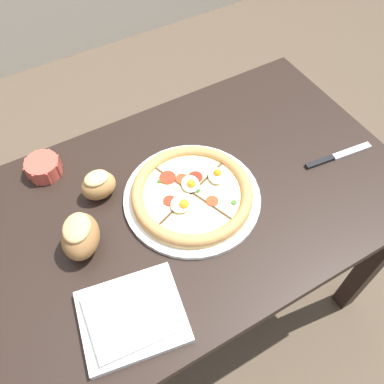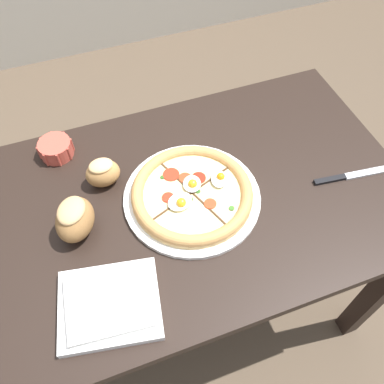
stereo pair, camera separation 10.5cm
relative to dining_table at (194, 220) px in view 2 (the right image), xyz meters
name	(u,v)px [view 2 (the right image)]	position (x,y,z in m)	size (l,w,h in m)	color
ground_plane	(193,298)	(0.00, 0.00, -0.61)	(12.00, 12.00, 0.00)	brown
dining_table	(194,220)	(0.00, 0.00, 0.00)	(1.16, 0.73, 0.73)	black
pizza	(192,194)	(-0.01, -0.01, 0.14)	(0.36, 0.36, 0.05)	white
ramekin_bowl	(56,148)	(-0.32, 0.27, 0.15)	(0.10, 0.10, 0.05)	#C64C3D
napkin_folded	(109,304)	(-0.28, -0.22, 0.14)	(0.25, 0.23, 0.04)	white
bread_piece_near	(103,172)	(-0.21, 0.13, 0.16)	(0.09, 0.07, 0.08)	#B27F47
bread_piece_mid	(75,219)	(-0.31, 0.00, 0.18)	(0.14, 0.15, 0.11)	olive
knife_main	(350,176)	(0.43, -0.09, 0.12)	(0.22, 0.04, 0.01)	silver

